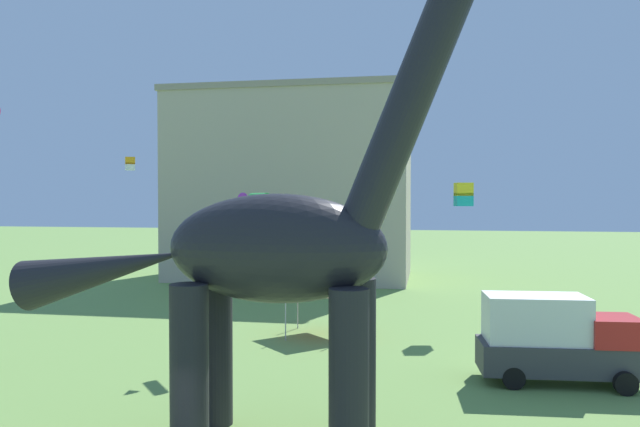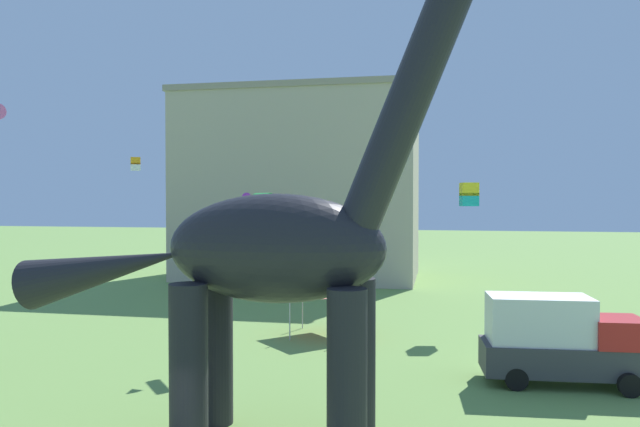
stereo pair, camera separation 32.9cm
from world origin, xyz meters
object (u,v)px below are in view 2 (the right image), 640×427
festival_canopy_tent (323,284)px  kite_drifting (135,164)px  kite_far_right (259,198)px  kite_high_left (469,194)px  dinosaur_sculpture (273,248)px  parked_box_truck (558,339)px

festival_canopy_tent → kite_drifting: kite_drifting is taller
festival_canopy_tent → kite_far_right: bearing=-121.4°
festival_canopy_tent → kite_drifting: bearing=-165.7°
kite_far_right → kite_high_left: bearing=38.0°
dinosaur_sculpture → kite_high_left: dinosaur_sculpture is taller
kite_far_right → kite_high_left: kite_high_left is taller
festival_canopy_tent → kite_far_right: 5.94m
parked_box_truck → festival_canopy_tent: parked_box_truck is taller
festival_canopy_tent → kite_far_right: size_ratio=1.91×
kite_far_right → kite_high_left: size_ratio=1.33×
parked_box_truck → kite_far_right: bearing=164.4°
kite_far_right → parked_box_truck: bearing=-11.7°
parked_box_truck → kite_drifting: size_ratio=9.13×
parked_box_truck → kite_high_left: size_ratio=4.62×
kite_drifting → kite_far_right: (6.63, -1.32, -1.66)m
parked_box_truck → festival_canopy_tent: bearing=144.6°
kite_drifting → kite_high_left: kite_drifting is taller
kite_high_left → dinosaur_sculpture: bearing=-109.7°
dinosaur_sculpture → parked_box_truck: size_ratio=2.59×
festival_canopy_tent → kite_far_right: kite_far_right is taller
kite_drifting → kite_high_left: (15.95, 5.96, -1.46)m
dinosaur_sculpture → kite_far_right: (-3.31, 9.51, 1.41)m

